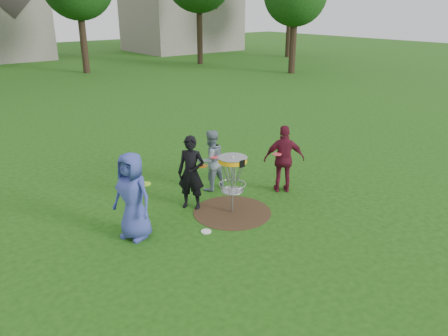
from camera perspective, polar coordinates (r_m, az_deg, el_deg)
ground at (r=10.10m, az=1.07°, el=-5.78°), size 100.00×100.00×0.00m
dirt_patch at (r=10.10m, az=1.07°, el=-5.76°), size 1.80×1.80×0.01m
player_blue at (r=8.89m, az=-11.85°, el=-3.62°), size 0.86×1.04×1.82m
player_black at (r=10.02m, az=-4.31°, el=-0.64°), size 0.71×0.76×1.74m
player_grey at (r=11.04m, az=-1.73°, el=1.00°), size 0.79×0.63×1.58m
player_maroon at (r=11.00m, az=7.86°, el=1.16°), size 1.06×0.95×1.73m
disc_on_grass at (r=9.28m, az=-2.35°, el=-8.28°), size 0.22×0.22×0.02m
disc_golf_basket at (r=9.69m, az=1.11°, el=-0.38°), size 0.66×0.67×1.38m
held_discs at (r=9.99m, az=-1.42°, el=0.48°), size 3.73×1.21×0.17m
house_row at (r=41.38m, az=-25.32°, el=18.33°), size 44.50×10.65×11.62m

